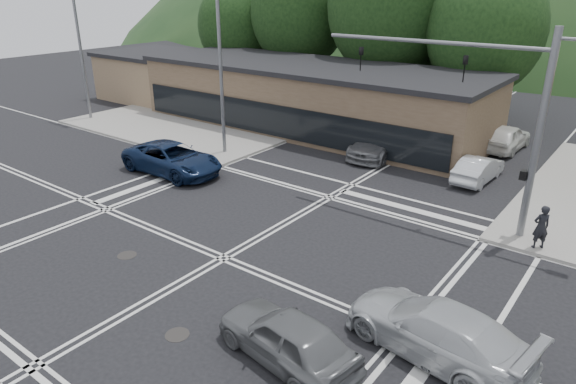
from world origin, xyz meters
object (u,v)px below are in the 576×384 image
Objects in this scene: car_silver_east at (436,330)px; car_queue_b at (506,137)px; car_grey_center at (287,337)px; car_queue_a at (478,169)px; car_northbound at (380,142)px; car_blue_west at (172,159)px; pedestrian at (541,227)px.

car_silver_east is 20.34m from car_queue_b.
car_grey_center is 0.94× the size of car_queue_b.
car_northbound is at bearing -4.90° from car_queue_a.
car_queue_a is at bearing -157.19° from car_silver_east.
car_grey_center is at bearing -73.66° from car_northbound.
car_silver_east is 1.14× the size of car_queue_b.
car_silver_east is at bearing 139.69° from car_grey_center.
car_silver_east reaches higher than car_queue_a.
car_blue_west is at bearing -131.83° from car_northbound.
car_grey_center is 22.62m from car_queue_b.
car_grey_center is 11.12m from pedestrian.
pedestrian reaches higher than car_queue_b.
car_queue_a is at bearing -11.29° from car_northbound.
car_queue_b reaches higher than car_grey_center.
car_northbound is (-9.31, 14.58, 0.03)m from car_silver_east.
pedestrian is (0.84, 7.80, 0.24)m from car_silver_east.
car_grey_center is (13.56, -7.92, -0.06)m from car_blue_west.
pedestrian reaches higher than car_northbound.
car_queue_b is (12.83, 14.69, -0.01)m from car_blue_west.
car_silver_east is 14.20m from car_queue_a.
car_queue_b is 7.75m from car_northbound.
car_northbound is at bearing -138.40° from car_silver_east.
pedestrian is at bearing -82.55° from car_blue_west.
car_blue_west is 11.79m from car_northbound.
car_silver_east is at bearing 102.87° from car_queue_b.
car_blue_west is 1.46× the size of car_queue_a.
car_blue_west is 15.71m from car_grey_center.
car_blue_west is at bearing 35.40° from car_queue_a.
car_blue_west is 3.35× the size of pedestrian.
car_queue_a is 6.21m from car_queue_b.
car_blue_west is at bearing -98.67° from car_silver_east.
car_blue_west reaches higher than car_queue_a.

